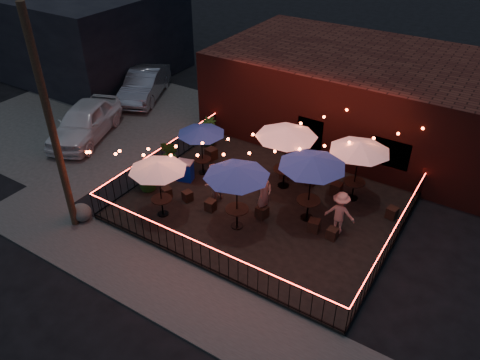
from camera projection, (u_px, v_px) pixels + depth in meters
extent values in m
plane|color=black|center=(235.00, 236.00, 16.89)|extent=(110.00, 110.00, 0.00)
cube|color=black|center=(262.00, 207.00, 18.25)|extent=(10.00, 8.00, 0.15)
cube|color=#3A3835|center=(178.00, 293.00, 14.59)|extent=(18.00, 2.50, 0.05)
cube|color=#3A3835|center=(88.00, 116.00, 25.04)|extent=(11.00, 12.00, 0.02)
cube|color=#3B1410|center=(366.00, 96.00, 22.35)|extent=(14.00, 8.00, 4.00)
cube|color=black|center=(310.00, 140.00, 20.57)|extent=(1.20, 0.24, 2.20)
cube|color=black|center=(391.00, 152.00, 18.73)|extent=(1.60, 0.24, 1.20)
cube|color=black|center=(75.00, 30.00, 29.85)|extent=(12.00, 9.00, 5.00)
cylinder|color=#321F14|center=(52.00, 129.00, 15.25)|extent=(0.26, 0.26, 8.00)
cube|color=black|center=(201.00, 265.00, 15.35)|extent=(10.00, 0.04, 0.04)
cube|color=black|center=(200.00, 244.00, 14.84)|extent=(10.00, 0.04, 0.04)
cube|color=red|center=(200.00, 243.00, 14.83)|extent=(10.00, 0.03, 0.02)
cube|color=black|center=(164.00, 167.00, 20.39)|extent=(0.04, 8.00, 0.04)
cube|color=black|center=(162.00, 148.00, 19.88)|extent=(0.04, 8.00, 0.04)
cube|color=red|center=(162.00, 148.00, 19.87)|extent=(0.03, 8.00, 0.02)
cube|color=black|center=(389.00, 250.00, 15.93)|extent=(0.04, 8.00, 0.04)
cube|color=black|center=(394.00, 229.00, 15.42)|extent=(0.04, 8.00, 0.04)
cube|color=red|center=(394.00, 229.00, 15.40)|extent=(0.03, 8.00, 0.02)
cylinder|color=black|center=(163.00, 214.00, 17.73)|extent=(0.42, 0.42, 0.03)
cylinder|color=black|center=(162.00, 207.00, 17.54)|extent=(0.06, 0.06, 0.69)
cylinder|color=black|center=(161.00, 199.00, 17.34)|extent=(0.77, 0.77, 0.04)
cylinder|color=black|center=(160.00, 189.00, 17.09)|extent=(0.04, 0.04, 2.31)
cone|color=white|center=(158.00, 166.00, 16.53)|extent=(2.39, 2.39, 0.34)
cylinder|color=black|center=(203.00, 172.00, 20.15)|extent=(0.40, 0.40, 0.03)
cylinder|color=black|center=(203.00, 166.00, 19.97)|extent=(0.05, 0.05, 0.65)
cylinder|color=black|center=(203.00, 159.00, 19.78)|extent=(0.73, 0.73, 0.04)
cylinder|color=black|center=(202.00, 151.00, 19.55)|extent=(0.04, 0.04, 2.18)
cone|color=navy|center=(201.00, 130.00, 19.02)|extent=(2.33, 2.33, 0.32)
cylinder|color=black|center=(237.00, 226.00, 17.13)|extent=(0.47, 0.47, 0.03)
cylinder|color=black|center=(237.00, 218.00, 16.92)|extent=(0.06, 0.06, 0.76)
cylinder|color=black|center=(237.00, 209.00, 16.71)|extent=(0.85, 0.85, 0.04)
cylinder|color=black|center=(237.00, 198.00, 16.44)|extent=(0.05, 0.05, 2.54)
cone|color=navy|center=(237.00, 171.00, 15.82)|extent=(2.49, 2.49, 0.37)
cylinder|color=black|center=(283.00, 185.00, 19.31)|extent=(0.49, 0.49, 0.03)
cylinder|color=black|center=(284.00, 177.00, 19.09)|extent=(0.07, 0.07, 0.80)
cylinder|color=black|center=(284.00, 169.00, 18.86)|extent=(0.89, 0.89, 0.04)
cylinder|color=black|center=(285.00, 158.00, 18.57)|extent=(0.05, 0.05, 2.68)
cone|color=white|center=(287.00, 132.00, 17.92)|extent=(3.05, 3.05, 0.39)
cylinder|color=black|center=(307.00, 217.00, 17.53)|extent=(0.49, 0.49, 0.03)
cylinder|color=black|center=(308.00, 209.00, 17.31)|extent=(0.07, 0.07, 0.80)
cylinder|color=black|center=(309.00, 200.00, 17.09)|extent=(0.89, 0.89, 0.04)
cylinder|color=black|center=(310.00, 189.00, 16.80)|extent=(0.05, 0.05, 2.66)
cone|color=navy|center=(312.00, 161.00, 16.16)|extent=(2.51, 2.51, 0.39)
cylinder|color=black|center=(352.00, 198.00, 18.58)|extent=(0.46, 0.46, 0.03)
cylinder|color=black|center=(353.00, 190.00, 18.37)|extent=(0.06, 0.06, 0.76)
cylinder|color=black|center=(354.00, 182.00, 18.16)|extent=(0.84, 0.84, 0.04)
cylinder|color=black|center=(356.00, 171.00, 17.89)|extent=(0.05, 0.05, 2.52)
cone|color=white|center=(360.00, 146.00, 17.28)|extent=(2.48, 2.48, 0.37)
cube|color=black|center=(167.00, 193.00, 18.56)|extent=(0.45, 0.45, 0.40)
cube|color=black|center=(188.00, 196.00, 18.36)|extent=(0.43, 0.43, 0.41)
cube|color=black|center=(211.00, 154.00, 20.96)|extent=(0.52, 0.52, 0.52)
cube|color=black|center=(228.00, 165.00, 20.25)|extent=(0.46, 0.46, 0.41)
cube|color=black|center=(211.00, 205.00, 17.83)|extent=(0.36, 0.36, 0.43)
cube|color=black|center=(262.00, 212.00, 17.46)|extent=(0.45, 0.45, 0.46)
cube|color=black|center=(285.00, 172.00, 19.71)|extent=(0.49, 0.49, 0.50)
cube|color=black|center=(311.00, 179.00, 19.31)|extent=(0.45, 0.45, 0.46)
cube|color=black|center=(314.00, 226.00, 16.80)|extent=(0.44, 0.44, 0.46)
cube|color=black|center=(332.00, 234.00, 16.46)|extent=(0.37, 0.37, 0.42)
cube|color=black|center=(336.00, 189.00, 18.70)|extent=(0.44, 0.44, 0.50)
cube|color=black|center=(392.00, 213.00, 17.44)|extent=(0.43, 0.43, 0.44)
imported|color=#E1A695|center=(264.00, 194.00, 17.20)|extent=(0.51, 0.72, 1.86)
imported|color=#DDB08E|center=(213.00, 183.00, 18.03)|extent=(0.75, 0.89, 1.63)
imported|color=tan|center=(340.00, 213.00, 16.44)|extent=(1.15, 0.76, 1.66)
imported|color=#1B3C11|center=(148.00, 174.00, 18.74)|extent=(1.56, 1.45, 1.42)
imported|color=#1C3812|center=(169.00, 155.00, 19.83)|extent=(0.97, 0.83, 1.55)
imported|color=#1A410C|center=(209.00, 131.00, 21.84)|extent=(0.80, 0.80, 1.37)
cube|color=#071E9D|center=(185.00, 171.00, 19.46)|extent=(0.74, 0.61, 0.85)
cube|color=silver|center=(184.00, 162.00, 19.21)|extent=(0.79, 0.66, 0.05)
ellipsoid|color=#4B4B46|center=(81.00, 212.00, 17.51)|extent=(1.05, 0.97, 0.68)
imported|color=silver|center=(85.00, 122.00, 22.63)|extent=(3.72, 5.43, 1.72)
imported|color=gray|center=(144.00, 84.00, 26.66)|extent=(3.63, 5.25, 1.64)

